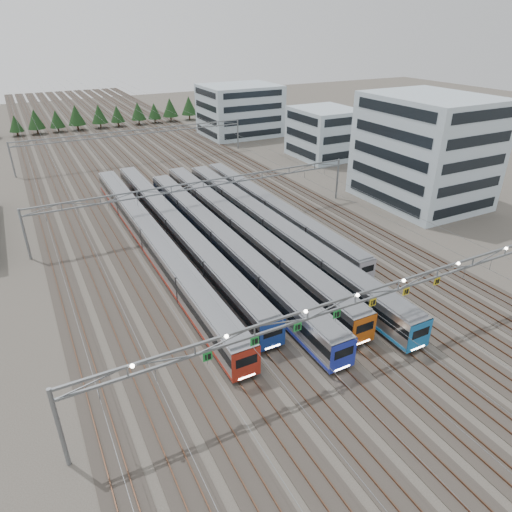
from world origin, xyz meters
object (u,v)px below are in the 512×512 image
gantry_far (135,136)px  depot_bldg_north (240,110)px  train_a (151,239)px  gantry_mid (204,189)px  train_d (240,228)px  train_e (272,228)px  depot_bldg_mid (324,133)px  train_f (272,209)px  gantry_near (356,302)px  depot_bldg_south (425,151)px  train_c (221,241)px  train_b (176,229)px

gantry_far → depot_bldg_north: size_ratio=2.56×
train_a → gantry_mid: bearing=29.5°
train_d → train_e: train_e is taller
gantry_far → depot_bldg_mid: (43.96, -17.83, -0.29)m
depot_bldg_mid → gantry_mid: bearing=-148.3°
train_f → gantry_mid: (-11.25, 3.62, 4.31)m
gantry_near → depot_bldg_north: size_ratio=2.56×
train_a → depot_bldg_north: 82.16m
depot_bldg_north → depot_bldg_south: bearing=-85.7°
train_f → depot_bldg_south: bearing=-9.1°
train_e → gantry_mid: gantry_mid is taller
gantry_near → depot_bldg_mid: 80.41m
gantry_far → train_a: bearing=-102.4°
train_c → train_e: (9.00, 0.50, 0.03)m
train_a → train_b: bearing=23.1°
train_c → gantry_far: size_ratio=1.06×
gantry_near → train_d: bearing=85.8°
train_f → depot_bldg_north: size_ratio=2.34×
gantry_near → gantry_far: bearing=90.0°
depot_bldg_south → depot_bldg_north: bearing=94.3°
train_f → depot_bldg_mid: (32.71, 30.79, 4.02)m
gantry_far → depot_bldg_north: (36.19, 15.51, 0.94)m
train_b → depot_bldg_mid: depot_bldg_mid is taller
train_b → gantry_mid: (6.75, 4.46, 4.12)m
train_e → train_f: bearing=60.0°
train_d → train_e: bearing=-27.8°
depot_bldg_north → train_b: bearing=-123.5°
train_c → depot_bldg_mid: size_ratio=3.74×
gantry_mid → train_c: bearing=-100.7°
train_e → gantry_far: 56.98m
depot_bldg_south → train_c: bearing=-175.4°
train_b → train_c: 8.73m
train_a → train_d: bearing=-11.2°
train_b → depot_bldg_south: depot_bldg_south is taller
depot_bldg_north → gantry_mid: bearing=-120.9°
train_f → train_d: bearing=-148.9°
train_d → train_f: 10.52m
train_a → depot_bldg_mid: 64.72m
train_d → gantry_near: gantry_near is taller
gantry_far → train_e: bearing=-83.2°
train_f → gantry_near: (-11.30, -36.49, 5.01)m
gantry_far → depot_bldg_mid: depot_bldg_mid is taller
train_c → gantry_near: gantry_near is taller
gantry_mid → train_b: bearing=-146.6°
train_f → gantry_far: gantry_far is taller
depot_bldg_mid → depot_bldg_north: depot_bldg_north is taller
train_b → gantry_near: bearing=-79.4°
gantry_mid → depot_bldg_north: size_ratio=2.56×
train_e → gantry_near: (-6.80, -28.68, 4.78)m
train_c → gantry_far: (2.25, 56.94, 4.11)m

